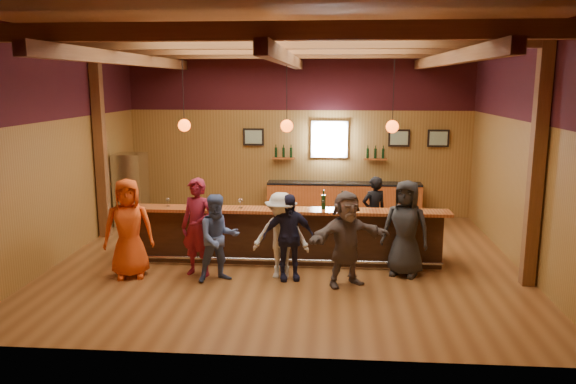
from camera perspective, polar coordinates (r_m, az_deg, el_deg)
name	(u,v)px	position (r m, az deg, el deg)	size (l,w,h in m)	color
room	(287,99)	(10.84, -0.10, 9.45)	(9.04, 9.00, 4.52)	brown
bar_counter	(288,234)	(11.34, 0.03, -4.26)	(6.30, 1.07, 1.11)	black
back_bar_cabinet	(344,200)	(14.79, 5.68, -0.84)	(4.00, 0.52, 0.95)	#97431B
window	(329,139)	(14.77, 4.22, 5.35)	(0.95, 0.09, 0.95)	silver
framed_pictures	(363,138)	(14.78, 7.60, 5.48)	(5.35, 0.05, 0.45)	black
wine_shelves	(329,156)	(14.75, 4.20, 3.67)	(3.00, 0.18, 0.30)	#97431B
pendant_lights	(287,126)	(10.81, -0.13, 6.77)	(4.24, 0.24, 1.37)	black
stainless_fridge	(131,189)	(14.48, -15.65, 0.25)	(0.70, 0.70, 1.80)	silver
customer_orange	(129,228)	(10.62, -15.90, -3.57)	(0.89, 0.58, 1.83)	#DF4A14
customer_redvest	(198,227)	(10.43, -9.16, -3.57)	(0.66, 0.44, 1.82)	maroon
customer_denim	(218,238)	(10.11, -7.08, -4.67)	(0.77, 0.60, 1.59)	#495C92
customer_white	(281,235)	(10.20, -0.71, -4.44)	(1.03, 0.59, 1.59)	silver
customer_navy	(288,237)	(10.11, 0.03, -4.60)	(0.93, 0.39, 1.58)	#1C1D39
customer_brown	(346,239)	(9.86, 5.94, -4.74)	(1.57, 0.50, 1.69)	#5E4F4B
customer_dark	(406,228)	(10.52, 11.86, -3.63)	(0.87, 0.57, 1.79)	#262729
bartender	(374,212)	(12.24, 8.72, -2.00)	(0.57, 0.37, 1.55)	black
ice_bucket	(285,202)	(10.99, -0.28, -1.03)	(0.20, 0.20, 0.21)	brown
bottle_a	(323,202)	(10.87, 3.63, -0.98)	(0.08, 0.08, 0.37)	black
bottle_b	(342,201)	(10.97, 5.51, -0.96)	(0.07, 0.07, 0.34)	black
glass_a	(168,200)	(11.34, -12.11, -0.81)	(0.08, 0.08, 0.17)	silver
glass_b	(195,201)	(11.19, -9.47, -0.90)	(0.07, 0.07, 0.17)	silver
glass_c	(220,201)	(11.08, -6.89, -0.94)	(0.07, 0.07, 0.17)	silver
glass_d	(241,201)	(10.97, -4.84, -0.91)	(0.09, 0.09, 0.20)	silver
glass_e	(272,203)	(10.83, -1.64, -1.16)	(0.07, 0.07, 0.16)	silver
glass_f	(323,202)	(10.86, 3.60, -1.01)	(0.09, 0.09, 0.20)	silver
glass_g	(349,202)	(10.89, 6.22, -1.07)	(0.08, 0.08, 0.19)	silver
glass_h	(403,204)	(10.91, 11.57, -1.25)	(0.08, 0.08, 0.17)	silver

